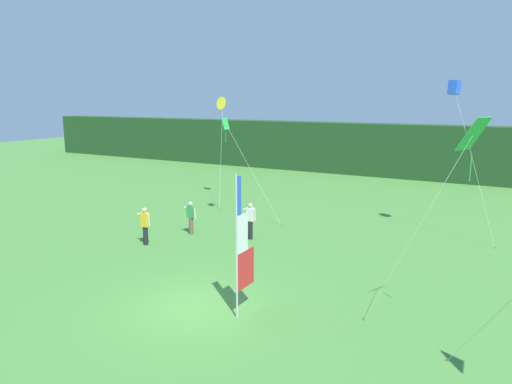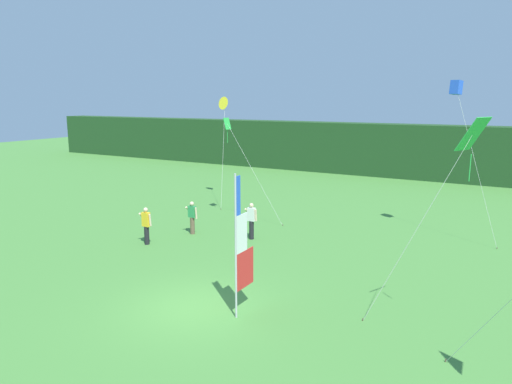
{
  "view_description": "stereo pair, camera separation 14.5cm",
  "coord_description": "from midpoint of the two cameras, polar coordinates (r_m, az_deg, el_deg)",
  "views": [
    {
      "loc": [
        8.46,
        -11.11,
        6.41
      ],
      "look_at": [
        0.73,
        2.66,
        3.3
      ],
      "focal_mm": 33.27,
      "sensor_mm": 36.0,
      "label": 1
    },
    {
      "loc": [
        8.59,
        -11.04,
        6.41
      ],
      "look_at": [
        0.73,
        2.66,
        3.3
      ],
      "focal_mm": 33.27,
      "sensor_mm": 36.0,
      "label": 2
    }
  ],
  "objects": [
    {
      "name": "banner_flag",
      "position": [
        14.09,
        -2.01,
        -6.74
      ],
      "size": [
        0.06,
        1.03,
        4.35
      ],
      "color": "#B7B7BC",
      "rests_on": "ground"
    },
    {
      "name": "kite_blue_box_3",
      "position": [
        23.22,
        22.59,
        11.43
      ],
      "size": [
        2.55,
        0.98,
        7.23
      ],
      "color": "brown",
      "rests_on": "ground"
    },
    {
      "name": "person_near_banner",
      "position": [
        21.91,
        -0.87,
        -3.38
      ],
      "size": [
        0.55,
        0.48,
        1.71
      ],
      "color": "black",
      "rests_on": "ground"
    },
    {
      "name": "kite_green_diamond_2",
      "position": [
        25.28,
        -3.37,
        7.27
      ],
      "size": [
        3.53,
        0.47,
        5.43
      ],
      "color": "brown",
      "rests_on": "ground"
    },
    {
      "name": "ground_plane",
      "position": [
        15.37,
        -7.74,
        -13.61
      ],
      "size": [
        120.0,
        120.0,
        0.0
      ],
      "primitive_type": "plane",
      "color": "#478438"
    },
    {
      "name": "person_mid_field",
      "position": [
        22.97,
        -8.01,
        -2.98
      ],
      "size": [
        0.55,
        0.48,
        1.59
      ],
      "color": "brown",
      "rests_on": "ground"
    },
    {
      "name": "kite_green_diamond_4",
      "position": [
        13.08,
        23.96,
        5.51
      ],
      "size": [
        2.91,
        0.86,
        5.98
      ],
      "color": "brown",
      "rests_on": "ground"
    },
    {
      "name": "person_far_left",
      "position": [
        21.68,
        -13.37,
        -3.88
      ],
      "size": [
        0.55,
        0.48,
        1.69
      ],
      "color": "black",
      "rests_on": "ground"
    },
    {
      "name": "kite_yellow_delta_0",
      "position": [
        30.21,
        -4.16,
        10.52
      ],
      "size": [
        1.86,
        2.99,
        6.55
      ],
      "color": "brown",
      "rests_on": "ground"
    },
    {
      "name": "distant_treeline",
      "position": [
        41.09,
        17.24,
        4.74
      ],
      "size": [
        80.0,
        2.4,
        4.37
      ],
      "primitive_type": "cube",
      "color": "#1E421E",
      "rests_on": "ground"
    }
  ]
}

